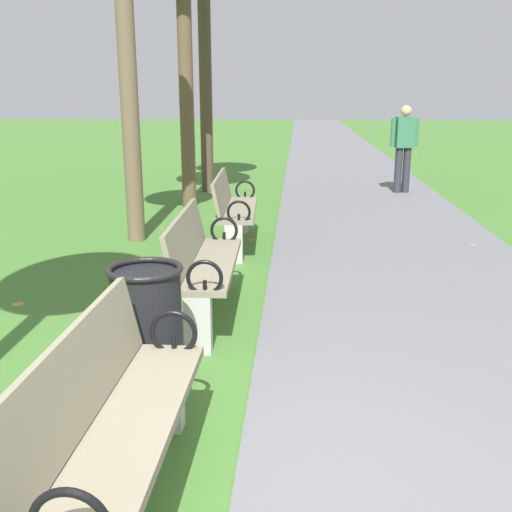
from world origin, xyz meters
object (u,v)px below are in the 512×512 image
park_bench_1 (113,422)px  trash_bin (148,329)px  park_bench_2 (203,262)px  pedestrian_walking (404,144)px  park_bench_3 (233,208)px

park_bench_1 → trash_bin: bearing=97.0°
park_bench_1 → park_bench_2: size_ratio=0.99×
park_bench_1 → pedestrian_walking: 9.62m
park_bench_2 → pedestrian_walking: size_ratio=1.00×
park_bench_1 → trash_bin: park_bench_1 is taller
park_bench_1 → trash_bin: size_ratio=1.91×
pedestrian_walking → park_bench_2: bearing=-112.6°
park_bench_3 → trash_bin: 3.75m
pedestrian_walking → trash_bin: (-2.92, -8.00, -0.50)m
pedestrian_walking → trash_bin: 8.53m
park_bench_3 → pedestrian_walking: size_ratio=1.00×
park_bench_3 → pedestrian_walking: pedestrian_walking is taller
park_bench_1 → park_bench_3: 4.95m
park_bench_1 → park_bench_2: bearing=90.0°
pedestrian_walking → park_bench_3: bearing=-123.1°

